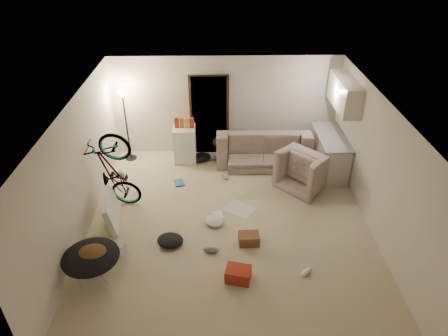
{
  "coord_description": "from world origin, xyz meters",
  "views": [
    {
      "loc": [
        -0.22,
        -6.12,
        5.16
      ],
      "look_at": [
        -0.08,
        0.6,
        0.96
      ],
      "focal_mm": 32.0,
      "sensor_mm": 36.0,
      "label": 1
    }
  ],
  "objects_px": {
    "bicycle": "(116,188)",
    "juicer": "(235,276)",
    "drink_case_a": "(249,239)",
    "drink_case_b": "(238,274)",
    "armchair": "(309,171)",
    "kitchen_counter": "(329,154)",
    "saucer_chair": "(92,261)",
    "tv_box": "(112,210)",
    "floor_lamp": "(125,111)",
    "sofa": "(262,150)",
    "mini_fridge": "(185,144)"
  },
  "relations": [
    {
      "from": "floor_lamp",
      "to": "juicer",
      "type": "height_order",
      "value": "floor_lamp"
    },
    {
      "from": "armchair",
      "to": "tv_box",
      "type": "relative_size",
      "value": 1.11
    },
    {
      "from": "saucer_chair",
      "to": "sofa",
      "type": "bearing_deg",
      "value": 49.72
    },
    {
      "from": "sofa",
      "to": "armchair",
      "type": "height_order",
      "value": "armchair"
    },
    {
      "from": "drink_case_a",
      "to": "drink_case_b",
      "type": "relative_size",
      "value": 0.9
    },
    {
      "from": "bicycle",
      "to": "sofa",
      "type": "bearing_deg",
      "value": -52.8
    },
    {
      "from": "bicycle",
      "to": "drink_case_a",
      "type": "bearing_deg",
      "value": -106.12
    },
    {
      "from": "kitchen_counter",
      "to": "mini_fridge",
      "type": "distance_m",
      "value": 3.48
    },
    {
      "from": "armchair",
      "to": "drink_case_b",
      "type": "bearing_deg",
      "value": 104.43
    },
    {
      "from": "bicycle",
      "to": "saucer_chair",
      "type": "xyz_separation_m",
      "value": [
        0.0,
        -1.97,
        -0.09
      ]
    },
    {
      "from": "floor_lamp",
      "to": "drink_case_b",
      "type": "relative_size",
      "value": 4.37
    },
    {
      "from": "kitchen_counter",
      "to": "drink_case_a",
      "type": "height_order",
      "value": "kitchen_counter"
    },
    {
      "from": "floor_lamp",
      "to": "bicycle",
      "type": "relative_size",
      "value": 0.98
    },
    {
      "from": "kitchen_counter",
      "to": "bicycle",
      "type": "relative_size",
      "value": 0.81
    },
    {
      "from": "armchair",
      "to": "drink_case_a",
      "type": "relative_size",
      "value": 2.75
    },
    {
      "from": "kitchen_counter",
      "to": "armchair",
      "type": "height_order",
      "value": "kitchen_counter"
    },
    {
      "from": "floor_lamp",
      "to": "saucer_chair",
      "type": "relative_size",
      "value": 1.94
    },
    {
      "from": "floor_lamp",
      "to": "drink_case_a",
      "type": "relative_size",
      "value": 4.84
    },
    {
      "from": "tv_box",
      "to": "kitchen_counter",
      "type": "bearing_deg",
      "value": 13.31
    },
    {
      "from": "tv_box",
      "to": "juicer",
      "type": "relative_size",
      "value": 4.08
    },
    {
      "from": "kitchen_counter",
      "to": "drink_case_b",
      "type": "height_order",
      "value": "kitchen_counter"
    },
    {
      "from": "armchair",
      "to": "drink_case_a",
      "type": "bearing_deg",
      "value": 98.67
    },
    {
      "from": "kitchen_counter",
      "to": "sofa",
      "type": "bearing_deg",
      "value": 163.58
    },
    {
      "from": "kitchen_counter",
      "to": "saucer_chair",
      "type": "distance_m",
      "value": 5.78
    },
    {
      "from": "armchair",
      "to": "saucer_chair",
      "type": "xyz_separation_m",
      "value": [
        -4.15,
        -2.77,
        0.06
      ]
    },
    {
      "from": "kitchen_counter",
      "to": "drink_case_b",
      "type": "xyz_separation_m",
      "value": [
        -2.32,
        -3.41,
        -0.32
      ]
    },
    {
      "from": "saucer_chair",
      "to": "tv_box",
      "type": "relative_size",
      "value": 1.0
    },
    {
      "from": "bicycle",
      "to": "drink_case_b",
      "type": "bearing_deg",
      "value": -122.69
    },
    {
      "from": "armchair",
      "to": "juicer",
      "type": "bearing_deg",
      "value": 103.62
    },
    {
      "from": "drink_case_a",
      "to": "kitchen_counter",
      "type": "bearing_deg",
      "value": 48.69
    },
    {
      "from": "armchair",
      "to": "juicer",
      "type": "relative_size",
      "value": 4.51
    },
    {
      "from": "sofa",
      "to": "mini_fridge",
      "type": "height_order",
      "value": "mini_fridge"
    },
    {
      "from": "floor_lamp",
      "to": "sofa",
      "type": "relative_size",
      "value": 0.8
    },
    {
      "from": "armchair",
      "to": "juicer",
      "type": "xyz_separation_m",
      "value": [
        -1.79,
        -2.87,
        -0.24
      ]
    },
    {
      "from": "sofa",
      "to": "bicycle",
      "type": "height_order",
      "value": "bicycle"
    },
    {
      "from": "floor_lamp",
      "to": "juicer",
      "type": "xyz_separation_m",
      "value": [
        2.45,
        -4.07,
        -1.21
      ]
    },
    {
      "from": "kitchen_counter",
      "to": "tv_box",
      "type": "relative_size",
      "value": 1.61
    },
    {
      "from": "floor_lamp",
      "to": "bicycle",
      "type": "xyz_separation_m",
      "value": [
        0.1,
        -2.01,
        -0.82
      ]
    },
    {
      "from": "kitchen_counter",
      "to": "bicycle",
      "type": "height_order",
      "value": "bicycle"
    },
    {
      "from": "kitchen_counter",
      "to": "juicer",
      "type": "height_order",
      "value": "kitchen_counter"
    },
    {
      "from": "floor_lamp",
      "to": "kitchen_counter",
      "type": "distance_m",
      "value": 4.95
    },
    {
      "from": "bicycle",
      "to": "juicer",
      "type": "xyz_separation_m",
      "value": [
        2.35,
        -2.07,
        -0.39
      ]
    },
    {
      "from": "tv_box",
      "to": "juicer",
      "type": "distance_m",
      "value": 2.82
    },
    {
      "from": "bicycle",
      "to": "juicer",
      "type": "height_order",
      "value": "bicycle"
    },
    {
      "from": "armchair",
      "to": "drink_case_b",
      "type": "relative_size",
      "value": 2.48
    },
    {
      "from": "drink_case_a",
      "to": "saucer_chair",
      "type": "bearing_deg",
      "value": -165.35
    },
    {
      "from": "kitchen_counter",
      "to": "bicycle",
      "type": "distance_m",
      "value": 4.92
    },
    {
      "from": "sofa",
      "to": "bicycle",
      "type": "bearing_deg",
      "value": 30.46
    },
    {
      "from": "floor_lamp",
      "to": "armchair",
      "type": "distance_m",
      "value": 4.52
    },
    {
      "from": "floor_lamp",
      "to": "bicycle",
      "type": "bearing_deg",
      "value": -87.15
    }
  ]
}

